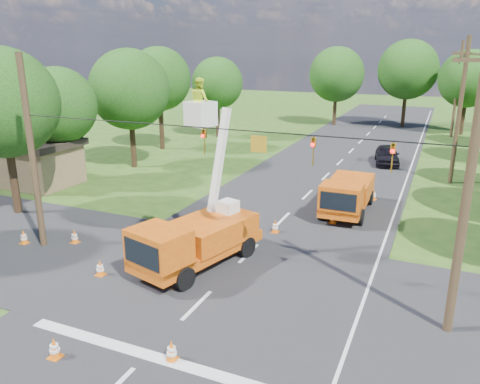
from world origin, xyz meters
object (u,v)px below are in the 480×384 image
at_px(traffic_cone_7, 374,195).
at_px(tree_left_f, 217,83).
at_px(traffic_cone_2, 275,226).
at_px(tree_far_c, 468,79).
at_px(tree_far_b, 408,70).
at_px(pole_right_near, 468,185).
at_px(tree_left_b, 3,103).
at_px(pole_right_far, 457,89).
at_px(traffic_cone_4, 100,268).
at_px(traffic_cone_0, 54,348).
at_px(tree_left_d, 129,90).
at_px(tree_left_e, 159,79).
at_px(traffic_cone_6, 24,237).
at_px(pole_left, 32,154).
at_px(tree_left_c, 58,106).
at_px(traffic_cone_3, 333,217).
at_px(bucket_truck, 196,230).
at_px(second_truck, 347,194).
at_px(ground_worker, 176,266).
at_px(pole_right_mid, 460,111).
at_px(traffic_cone_1, 172,351).
at_px(shed, 37,162).
at_px(distant_car, 387,155).
at_px(traffic_cone_5, 75,236).

bearing_deg(traffic_cone_7, tree_left_f, 139.11).
relative_size(traffic_cone_2, tree_far_c, 0.08).
distance_m(traffic_cone_7, tree_far_b, 32.03).
relative_size(pole_right_near, tree_left_b, 1.07).
relative_size(pole_right_far, tree_left_b, 1.07).
bearing_deg(traffic_cone_4, tree_left_f, 107.52).
distance_m(traffic_cone_0, tree_left_d, 25.44).
height_order(traffic_cone_0, tree_left_e, tree_left_e).
distance_m(traffic_cone_4, traffic_cone_6, 5.75).
bearing_deg(tree_far_b, pole_left, -105.52).
bearing_deg(tree_left_c, traffic_cone_3, -1.43).
xyz_separation_m(bucket_truck, traffic_cone_2, (1.86, 5.04, -1.35)).
bearing_deg(tree_left_e, traffic_cone_4, -63.04).
bearing_deg(traffic_cone_3, second_truck, 80.41).
distance_m(bucket_truck, traffic_cone_0, 7.55).
relative_size(traffic_cone_0, tree_far_b, 0.07).
bearing_deg(pole_right_near, tree_left_d, 147.45).
height_order(tree_left_c, tree_left_d, tree_left_d).
bearing_deg(pole_right_near, tree_far_b, 96.97).
height_order(traffic_cone_2, tree_far_b, tree_far_b).
bearing_deg(tree_far_b, traffic_cone_7, -88.02).
bearing_deg(ground_worker, pole_right_mid, 43.11).
height_order(traffic_cone_1, traffic_cone_7, same).
relative_size(pole_right_near, tree_left_e, 1.06).
relative_size(shed, tree_left_e, 0.58).
xyz_separation_m(pole_right_mid, tree_far_b, (-5.50, 25.00, 1.70)).
height_order(distant_car, tree_left_f, tree_left_f).
bearing_deg(tree_left_d, pole_left, -69.86).
xyz_separation_m(traffic_cone_7, tree_left_e, (-20.88, 8.35, 6.13)).
bearing_deg(tree_left_b, traffic_cone_7, 29.82).
height_order(pole_right_near, tree_left_b, pole_right_near).
distance_m(traffic_cone_7, tree_left_e, 23.31).
xyz_separation_m(pole_right_mid, tree_far_c, (1.00, 22.00, 0.96)).
bearing_deg(ground_worker, traffic_cone_3, 44.98).
relative_size(distant_car, tree_far_b, 0.44).
height_order(traffic_cone_6, tree_left_c, tree_left_c).
distance_m(traffic_cone_0, tree_left_b, 16.35).
xyz_separation_m(shed, tree_far_c, (27.50, 34.00, 4.44)).
xyz_separation_m(pole_right_mid, tree_left_e, (-25.30, 2.00, 1.38)).
height_order(second_truck, traffic_cone_2, second_truck).
xyz_separation_m(traffic_cone_4, traffic_cone_6, (-5.62, 1.21, 0.00)).
height_order(traffic_cone_3, traffic_cone_5, same).
distance_m(traffic_cone_2, traffic_cone_4, 9.05).
distance_m(ground_worker, pole_right_near, 10.88).
relative_size(second_truck, traffic_cone_6, 8.44).
bearing_deg(pole_left, traffic_cone_1, -26.27).
relative_size(shed, tree_far_c, 0.60).
xyz_separation_m(traffic_cone_0, traffic_cone_2, (2.77, 12.41, 0.00)).
relative_size(traffic_cone_6, tree_far_c, 0.08).
xyz_separation_m(pole_left, tree_left_b, (-5.00, 3.00, 1.81)).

